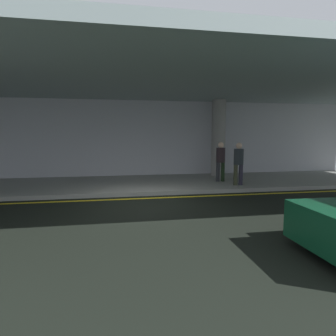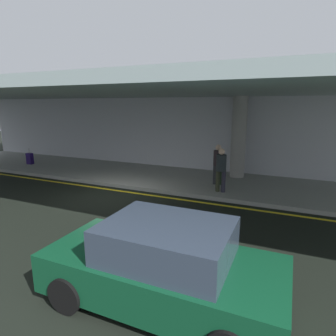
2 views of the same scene
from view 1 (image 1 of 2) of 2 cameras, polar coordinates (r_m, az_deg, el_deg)
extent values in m
plane|color=black|center=(8.84, -4.84, -7.16)|extent=(60.00, 60.00, 0.00)
cube|color=gray|center=(11.86, -6.17, -3.25)|extent=(26.00, 4.20, 0.15)
cube|color=yellow|center=(9.47, -5.19, -6.21)|extent=(26.00, 0.14, 0.01)
cylinder|color=gray|center=(13.79, 10.27, 6.01)|extent=(0.67, 0.67, 3.65)
cube|color=#8C9D9D|center=(11.33, -6.26, 15.98)|extent=(28.00, 13.20, 0.30)
cube|color=#B7B9C1|center=(13.93, -6.88, 5.76)|extent=(26.00, 0.30, 3.80)
cylinder|color=black|center=(6.30, 28.22, -10.66)|extent=(0.64, 0.22, 0.64)
cylinder|color=#2F3321|center=(11.33, 13.64, -1.38)|extent=(0.16, 0.16, 0.82)
cylinder|color=#262533|center=(11.42, 14.65, -1.35)|extent=(0.16, 0.16, 0.82)
cylinder|color=#20272B|center=(11.30, 14.25, 2.25)|extent=(0.38, 0.38, 0.62)
sphere|color=beige|center=(11.27, 14.31, 4.43)|extent=(0.24, 0.24, 0.24)
cylinder|color=#26272C|center=(12.10, 10.16, -0.80)|extent=(0.16, 0.16, 0.82)
cylinder|color=black|center=(12.17, 11.14, -0.77)|extent=(0.16, 0.16, 0.82)
cylinder|color=black|center=(12.06, 10.72, 2.61)|extent=(0.38, 0.38, 0.62)
sphere|color=beige|center=(12.04, 10.77, 4.65)|extent=(0.24, 0.24, 0.24)
camera|label=2|loc=(7.14, 82.45, 11.34)|focal=30.44mm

